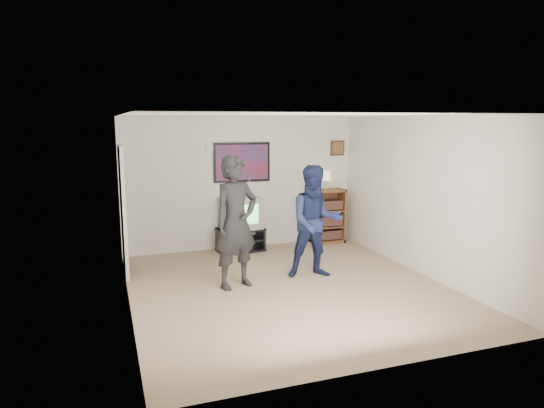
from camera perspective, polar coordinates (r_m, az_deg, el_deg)
room_shell at (r=7.23m, az=1.08°, el=0.41°), size 4.51×5.00×2.51m
media_stand at (r=9.17m, az=-3.73°, el=-4.18°), size 0.89×0.53×0.44m
crt_television at (r=9.06m, az=-3.72°, el=-1.06°), size 0.75×0.66×0.58m
bookshelf at (r=9.78m, az=6.56°, el=-1.43°), size 0.65×0.37×1.07m
table_lamp at (r=9.62m, az=6.30°, el=2.80°), size 0.24×0.24×0.39m
person_tall at (r=7.05m, az=-4.27°, el=-2.18°), size 0.82×0.67×1.94m
person_short at (r=7.55m, az=5.13°, el=-2.09°), size 0.97×0.82×1.76m
controller_left at (r=7.23m, az=-4.31°, el=-0.49°), size 0.08×0.13×0.04m
controller_right at (r=7.72m, az=4.83°, el=-1.22°), size 0.04×0.12×0.03m
poster at (r=9.19m, az=-3.55°, el=4.92°), size 1.10×0.03×0.75m
air_vent at (r=9.05m, az=-6.95°, el=6.69°), size 0.28×0.02×0.14m
small_picture at (r=9.91m, az=7.70°, el=6.53°), size 0.30×0.03×0.30m
doorway at (r=8.07m, az=-17.20°, el=-0.84°), size 0.03×0.85×2.00m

